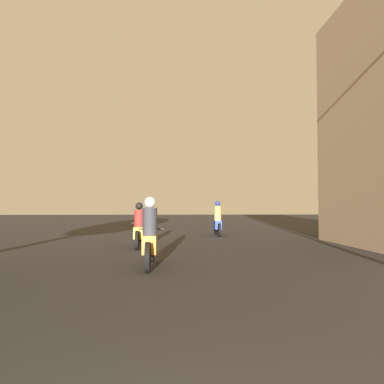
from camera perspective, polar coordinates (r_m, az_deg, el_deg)
motorcycle_orange at (r=8.38m, az=-6.44°, el=-7.09°), size 0.60×2.02×1.55m
motorcycle_yellow at (r=12.40m, az=-8.05°, el=-5.65°), size 0.60×2.06×1.47m
motorcycle_blue at (r=17.27m, az=3.92°, el=-4.53°), size 0.60×1.94×1.59m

